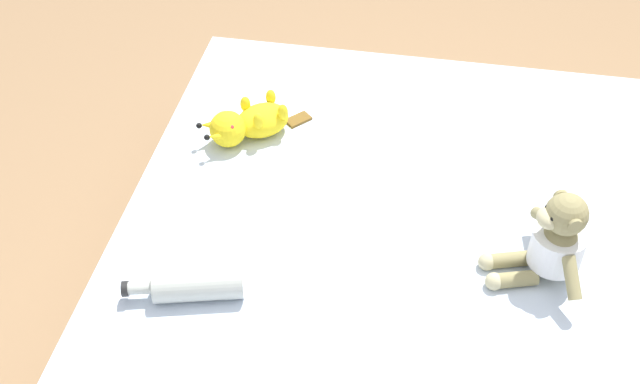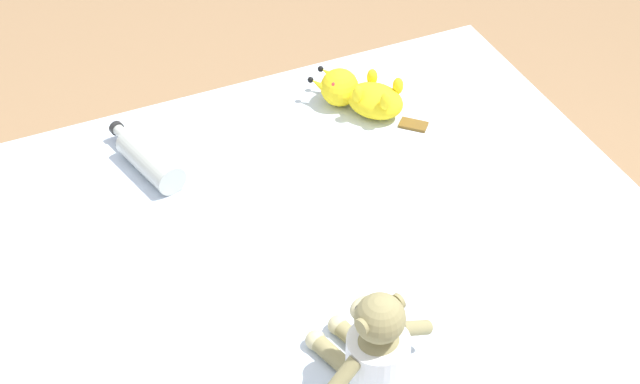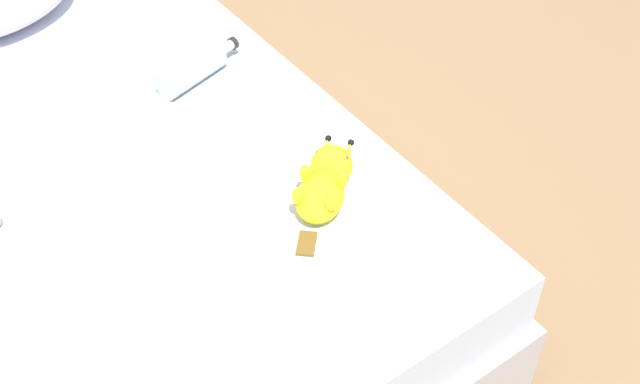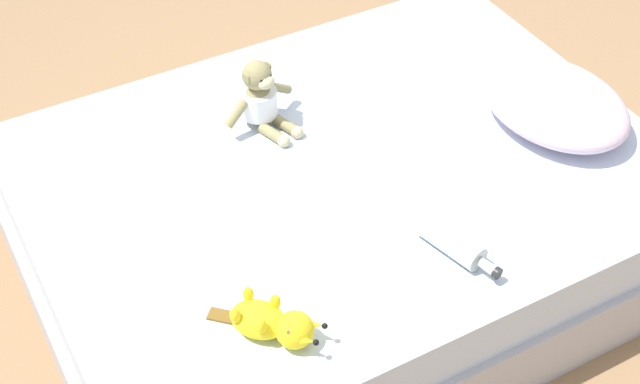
{
  "view_description": "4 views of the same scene",
  "coord_description": "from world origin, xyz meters",
  "px_view_note": "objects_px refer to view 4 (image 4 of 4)",
  "views": [
    {
      "loc": [
        -0.01,
        1.18,
        1.85
      ],
      "look_at": [
        0.23,
        -0.17,
        0.55
      ],
      "focal_mm": 45.55,
      "sensor_mm": 36.0,
      "label": 1
    },
    {
      "loc": [
        -1.36,
        0.45,
        1.97
      ],
      "look_at": [
        0.15,
        -0.23,
        0.5
      ],
      "focal_mm": 55.58,
      "sensor_mm": 36.0,
      "label": 2
    },
    {
      "loc": [
        -0.35,
        -1.62,
        1.84
      ],
      "look_at": [
        0.45,
        -0.52,
        0.48
      ],
      "focal_mm": 47.91,
      "sensor_mm": 36.0,
      "label": 3
    },
    {
      "loc": [
        1.83,
        -1.1,
        2.31
      ],
      "look_at": [
        0.18,
        -0.19,
        0.54
      ],
      "focal_mm": 51.33,
      "sensor_mm": 36.0,
      "label": 4
    }
  ],
  "objects_px": {
    "pillow": "(555,102)",
    "glass_bottle": "(453,243)",
    "plush_yellow_creature": "(274,323)",
    "plush_monkey": "(261,99)",
    "bed": "(344,213)"
  },
  "relations": [
    {
      "from": "plush_yellow_creature",
      "to": "bed",
      "type": "bearing_deg",
      "value": 134.7
    },
    {
      "from": "plush_yellow_creature",
      "to": "glass_bottle",
      "type": "distance_m",
      "value": 0.57
    },
    {
      "from": "bed",
      "to": "plush_monkey",
      "type": "height_order",
      "value": "plush_monkey"
    },
    {
      "from": "glass_bottle",
      "to": "bed",
      "type": "bearing_deg",
      "value": -170.74
    },
    {
      "from": "pillow",
      "to": "plush_yellow_creature",
      "type": "relative_size",
      "value": 1.98
    },
    {
      "from": "bed",
      "to": "glass_bottle",
      "type": "bearing_deg",
      "value": 9.26
    },
    {
      "from": "bed",
      "to": "pillow",
      "type": "height_order",
      "value": "pillow"
    },
    {
      "from": "pillow",
      "to": "plush_monkey",
      "type": "bearing_deg",
      "value": -118.36
    },
    {
      "from": "bed",
      "to": "pillow",
      "type": "distance_m",
      "value": 0.77
    },
    {
      "from": "bed",
      "to": "plush_yellow_creature",
      "type": "distance_m",
      "value": 0.74
    },
    {
      "from": "glass_bottle",
      "to": "plush_yellow_creature",
      "type": "bearing_deg",
      "value": -88.08
    },
    {
      "from": "pillow",
      "to": "glass_bottle",
      "type": "xyz_separation_m",
      "value": [
        0.33,
        -0.62,
        -0.04
      ]
    },
    {
      "from": "bed",
      "to": "plush_yellow_creature",
      "type": "height_order",
      "value": "plush_yellow_creature"
    },
    {
      "from": "plush_yellow_creature",
      "to": "glass_bottle",
      "type": "xyz_separation_m",
      "value": [
        -0.02,
        0.57,
        -0.01
      ]
    },
    {
      "from": "pillow",
      "to": "plush_monkey",
      "type": "xyz_separation_m",
      "value": [
        -0.45,
        -0.83,
        0.02
      ]
    }
  ]
}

